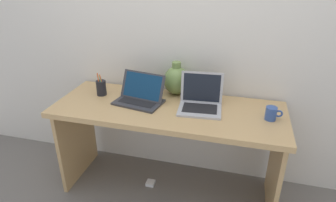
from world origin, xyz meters
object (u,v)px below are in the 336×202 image
Objects in this scene: laptop_left at (140,95)px; pen_cup at (101,88)px; coffee_mug at (271,114)px; green_vase at (176,80)px; laptop_right at (201,99)px; power_brick at (150,183)px.

pen_cup is (-0.34, 0.04, 0.01)m from laptop_left.
green_vase is at bearing 160.06° from coffee_mug.
laptop_left is at bearing -136.73° from green_vase.
laptop_right is 1.78× the size of pen_cup.
power_brick is (-0.86, 0.00, -0.79)m from coffee_mug.
power_brick is (-0.15, -0.26, -0.86)m from green_vase.
power_brick is (0.41, -0.08, -0.80)m from pen_cup.
laptop_left is at bearing -177.67° from laptop_right.
green_vase is 2.35× the size of coffee_mug.
laptop_right is (0.45, 0.02, 0.01)m from laptop_left.
coffee_mug is 1.17m from power_brick.
power_brick is (0.07, -0.04, -0.80)m from laptop_left.
green_vase is 3.76× the size of power_brick.
green_vase reaches higher than laptop_right.
pen_cup reaches higher than coffee_mug.
power_brick is at bearing -170.67° from laptop_right.
laptop_left is 0.94m from coffee_mug.
coffee_mug is (0.93, -0.05, -0.01)m from laptop_left.
coffee_mug is (0.48, -0.06, -0.02)m from laptop_right.
laptop_right is 0.79m from pen_cup.
green_vase is (0.22, 0.21, 0.06)m from laptop_left.
pen_cup is at bearing 176.23° from coffee_mug.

